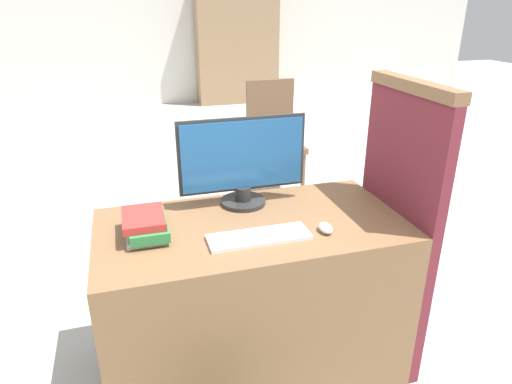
% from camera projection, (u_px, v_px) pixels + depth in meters
% --- Properties ---
extents(wall_back, '(12.00, 0.06, 2.80)m').
position_uv_depth(wall_back, '(144.00, 16.00, 7.16)').
color(wall_back, silver).
rests_on(wall_back, ground_plane).
extents(desk, '(1.31, 0.68, 0.76)m').
position_uv_depth(desk, '(252.00, 297.00, 2.09)').
color(desk, brown).
rests_on(desk, ground_plane).
extents(carrel_divider, '(0.07, 0.58, 1.34)m').
position_uv_depth(carrel_divider, '(396.00, 225.00, 2.11)').
color(carrel_divider, maroon).
rests_on(carrel_divider, ground_plane).
extents(monitor, '(0.58, 0.21, 0.41)m').
position_uv_depth(monitor, '(243.00, 161.00, 2.05)').
color(monitor, '#282828').
rests_on(monitor, desk).
extents(keyboard, '(0.41, 0.14, 0.02)m').
position_uv_depth(keyboard, '(259.00, 237.00, 1.82)').
color(keyboard, white).
rests_on(keyboard, desk).
extents(mouse, '(0.05, 0.09, 0.04)m').
position_uv_depth(mouse, '(325.00, 228.00, 1.87)').
color(mouse, white).
rests_on(mouse, desk).
extents(book_stack, '(0.17, 0.27, 0.09)m').
position_uv_depth(book_stack, '(146.00, 224.00, 1.83)').
color(book_stack, silver).
rests_on(book_stack, desk).
extents(far_chair, '(0.44, 0.44, 0.99)m').
position_uv_depth(far_chair, '(273.00, 132.00, 4.12)').
color(far_chair, brown).
rests_on(far_chair, ground_plane).
extents(bookshelf_far, '(1.35, 0.32, 1.98)m').
position_uv_depth(bookshelf_far, '(237.00, 42.00, 7.48)').
color(bookshelf_far, '#9E7A56').
rests_on(bookshelf_far, ground_plane).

